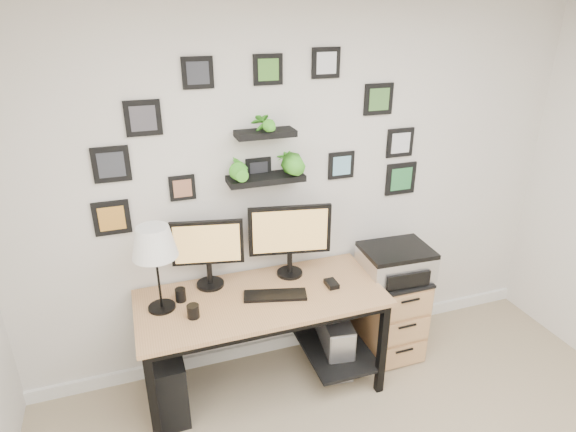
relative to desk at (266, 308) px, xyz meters
name	(u,v)px	position (x,y,z in m)	size (l,w,h in m)	color
room	(302,338)	(0.39, 0.32, -0.58)	(4.00, 4.00, 4.00)	tan
desk	(266,308)	(0.00, 0.00, 0.00)	(1.60, 0.70, 0.75)	tan
monitor_left	(208,249)	(-0.33, 0.20, 0.40)	(0.46, 0.22, 0.48)	black
monitor_right	(290,235)	(0.23, 0.16, 0.43)	(0.55, 0.21, 0.52)	black
keyboard	(275,295)	(0.05, -0.07, 0.13)	(0.41, 0.13, 0.02)	black
mouse	(332,284)	(0.44, -0.07, 0.14)	(0.07, 0.11, 0.03)	black
table_lamp	(154,244)	(-0.66, 0.04, 0.57)	(0.27, 0.27, 0.56)	black
mug	(193,311)	(-0.49, -0.12, 0.17)	(0.07, 0.07, 0.08)	black
pen_cup	(181,295)	(-0.54, 0.08, 0.17)	(0.07, 0.07, 0.09)	black
pc_tower_black	(168,380)	(-0.68, -0.03, -0.40)	(0.21, 0.46, 0.46)	black
pc_tower_grey	(334,342)	(0.52, 0.01, -0.41)	(0.25, 0.45, 0.42)	gray
file_cabinet	(388,312)	(0.99, 0.06, -0.29)	(0.43, 0.53, 0.67)	tan
printer	(396,262)	(0.99, 0.03, 0.15)	(0.50, 0.41, 0.22)	silver
wall_decor	(268,147)	(0.12, 0.27, 1.02)	(2.26, 0.18, 1.08)	black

